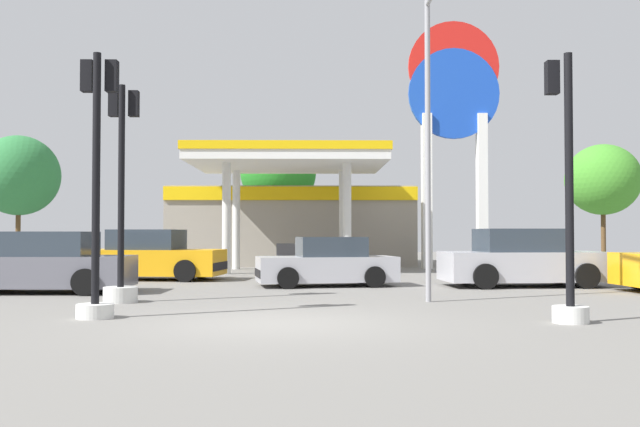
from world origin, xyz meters
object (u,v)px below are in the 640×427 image
station_pole_sign (454,113)px  car_2 (523,260)px  corner_streetlamp (429,117)px  tree_2 (603,180)px  car_1 (45,265)px  car_3 (327,264)px  traffic_signal_1 (567,225)px  traffic_signal_0 (97,206)px  traffic_signal_2 (121,228)px  tree_0 (19,176)px  car_4 (151,257)px  tree_1 (278,174)px

station_pole_sign → car_2: 11.79m
corner_streetlamp → tree_2: bearing=60.3°
car_1 → car_3: (7.17, 2.13, -0.07)m
traffic_signal_1 → tree_2: bearing=66.4°
traffic_signal_0 → station_pole_sign: bearing=60.4°
car_3 → traffic_signal_1: 9.18m
car_3 → traffic_signal_2: bearing=-134.8°
station_pole_sign → corner_streetlamp: size_ratio=1.59×
car_2 → traffic_signal_2: 11.09m
car_3 → traffic_signal_2: 6.60m
tree_0 → traffic_signal_2: bearing=-63.4°
car_4 → tree_1: (3.28, 17.69, 4.17)m
tree_1 → car_2: bearing=-69.2°
tree_0 → corner_streetlamp: 31.66m
traffic_signal_2 → tree_1: (2.25, 25.15, 3.28)m
traffic_signal_0 → tree_2: tree_2 is taller
traffic_signal_0 → tree_1: (1.93, 28.01, 2.92)m
car_4 → traffic_signal_1: bearing=-49.5°
tree_1 → tree_2: tree_1 is taller
traffic_signal_2 → tree_0: 28.08m
traffic_signal_2 → car_4: bearing=97.9°
traffic_signal_1 → tree_0: 35.58m
car_1 → station_pole_sign: bearing=43.4°
tree_1 → tree_2: 18.38m
car_2 → corner_streetlamp: size_ratio=0.70×
traffic_signal_2 → traffic_signal_0: bearing=-83.6°
corner_streetlamp → car_4: bearing=135.2°
traffic_signal_1 → car_1: bearing=150.9°
car_3 → tree_0: 26.87m
car_1 → car_4: size_ratio=0.92×
traffic_signal_1 → tree_1: size_ratio=0.67×
traffic_signal_0 → traffic_signal_1: traffic_signal_0 is taller
tree_1 → traffic_signal_2: bearing=-95.1°
station_pole_sign → traffic_signal_1: 19.06m
car_1 → tree_1: size_ratio=0.63×
traffic_signal_1 → corner_streetlamp: 4.52m
tree_1 → corner_streetlamp: (4.45, -25.36, -0.89)m
car_2 → tree_2: bearing=62.0°
car_3 → car_4: car_4 is taller
car_4 → traffic_signal_0: traffic_signal_0 is taller
corner_streetlamp → traffic_signal_2: bearing=178.2°
station_pole_sign → traffic_signal_1: station_pole_sign is taller
station_pole_sign → car_4: bearing=-147.5°
station_pole_sign → traffic_signal_0: station_pole_sign is taller
car_1 → car_2: bearing=8.8°
traffic_signal_1 → tree_0: size_ratio=0.64×
tree_0 → tree_2: bearing=-1.3°
car_4 → car_1: bearing=-107.4°
car_1 → traffic_signal_0: bearing=-61.6°
traffic_signal_2 → tree_0: size_ratio=0.67×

